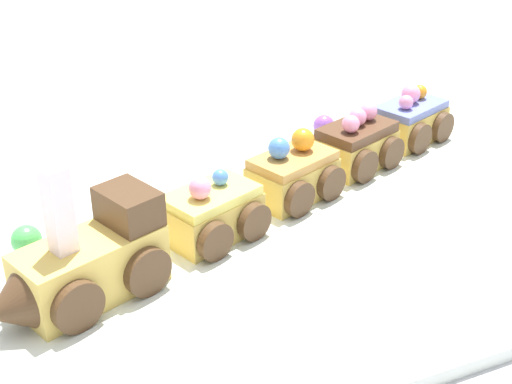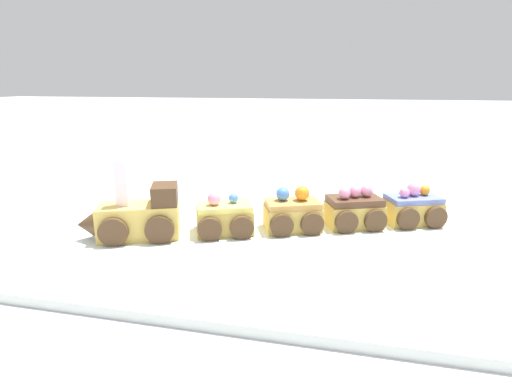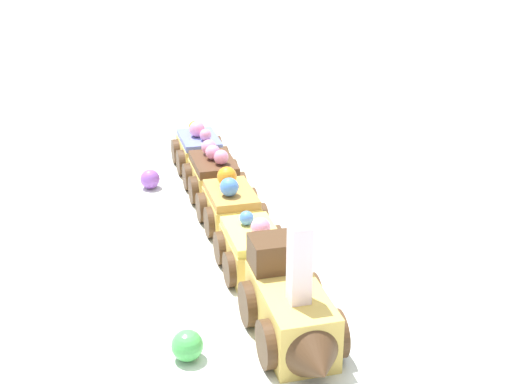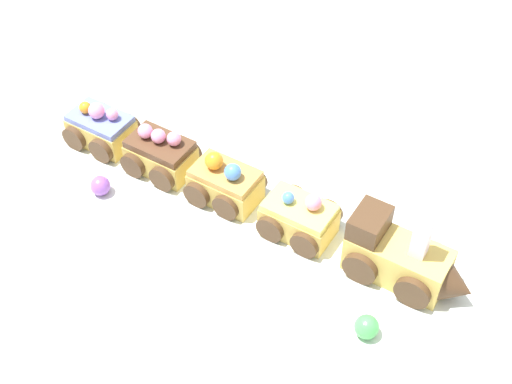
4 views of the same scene
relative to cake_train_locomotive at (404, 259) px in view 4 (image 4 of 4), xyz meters
The scene contains 9 objects.
ground_plane 0.19m from the cake_train_locomotive, 165.83° to the right, with size 10.00×10.00×0.00m, color #B2B2B7.
display_board 0.19m from the cake_train_locomotive, 165.83° to the right, with size 0.76×0.44×0.01m, color silver.
cake_train_locomotive is the anchor object (origin of this frame).
cake_car_lemon 0.12m from the cake_train_locomotive, 158.93° to the right, with size 0.10×0.09×0.06m.
cake_car_caramel 0.23m from the cake_train_locomotive, 158.86° to the right, with size 0.10×0.09×0.06m.
cake_car_chocolate 0.32m from the cake_train_locomotive, 158.93° to the right, with size 0.10×0.09×0.06m.
cake_car_blueberry 0.41m from the cake_train_locomotive, 158.91° to the right, with size 0.10×0.09×0.06m.
gumball_green 0.09m from the cake_train_locomotive, 69.01° to the right, with size 0.03×0.03×0.03m, color #4CBC56.
gumball_purple 0.36m from the cake_train_locomotive, 147.37° to the right, with size 0.02×0.02×0.02m, color #9956C6.
Camera 4 is at (0.46, -0.36, 0.63)m, focal length 50.00 mm.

